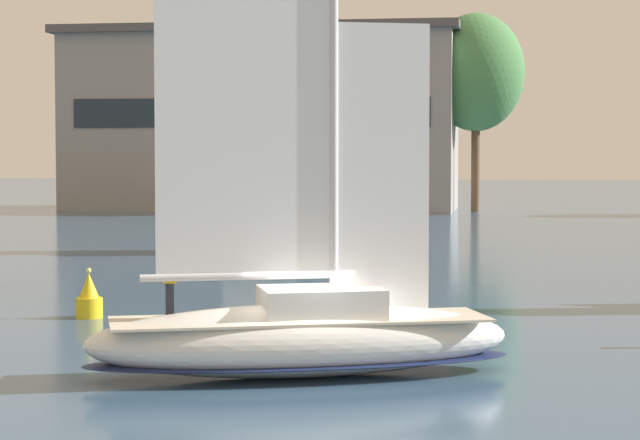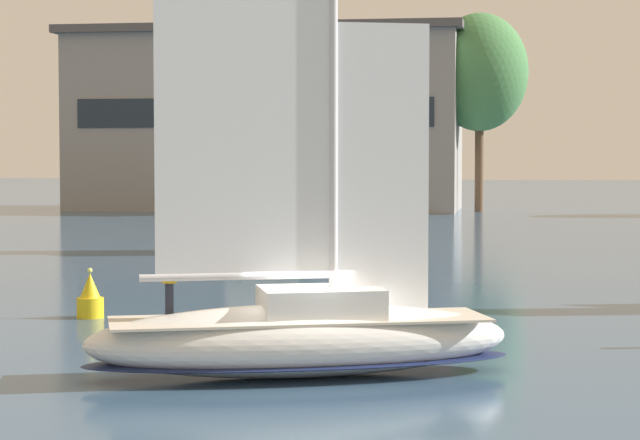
{
  "view_description": "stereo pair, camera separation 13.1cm",
  "coord_description": "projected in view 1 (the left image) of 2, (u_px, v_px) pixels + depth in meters",
  "views": [
    {
      "loc": [
        5.01,
        -28.69,
        5.32
      ],
      "look_at": [
        0.0,
        3.0,
        3.53
      ],
      "focal_mm": 70.0,
      "sensor_mm": 36.0,
      "label": 1
    },
    {
      "loc": [
        5.14,
        -28.67,
        5.32
      ],
      "look_at": [
        0.0,
        3.0,
        3.53
      ],
      "focal_mm": 70.0,
      "sensor_mm": 36.0,
      "label": 2
    }
  ],
  "objects": [
    {
      "name": "tree_shore_center",
      "position": [
        476.0,
        73.0,
        107.79
      ],
      "size": [
        8.36,
        8.36,
        17.21
      ],
      "color": "brown",
      "rests_on": "ground"
    },
    {
      "name": "ground_plane",
      "position": [
        300.0,
        376.0,
        29.38
      ],
      "size": [
        400.0,
        400.0,
        0.0
      ],
      "primitive_type": "plane",
      "color": "#385675"
    },
    {
      "name": "channel_buoy",
      "position": [
        89.0,
        299.0,
        39.61
      ],
      "size": [
        0.86,
        0.86,
        1.59
      ],
      "color": "yellow",
      "rests_on": "ground"
    },
    {
      "name": "sailboat_main",
      "position": [
        301.0,
        330.0,
        29.32
      ],
      "size": [
        10.55,
        6.16,
        14.0
      ],
      "color": "white",
      "rests_on": "ground"
    },
    {
      "name": "sailboat_moored_mid_channel",
      "position": [
        260.0,
        235.0,
        65.19
      ],
      "size": [
        8.15,
        6.16,
        11.2
      ],
      "color": "#194C47",
      "rests_on": "ground"
    },
    {
      "name": "waterfront_building",
      "position": [
        263.0,
        119.0,
        112.22
      ],
      "size": [
        35.62,
        13.96,
        16.24
      ],
      "color": "gray",
      "rests_on": "ground"
    }
  ]
}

